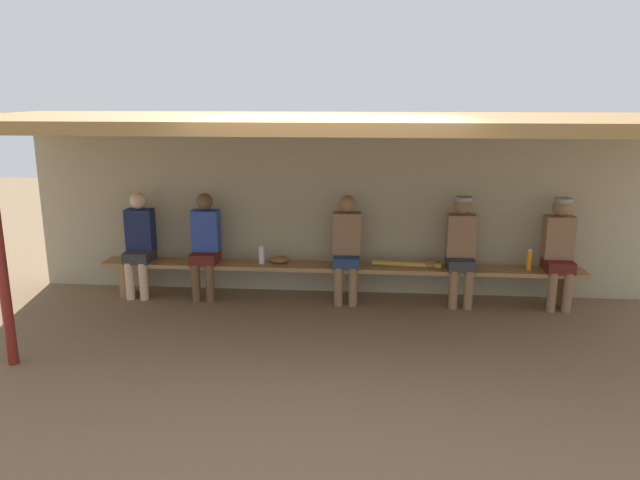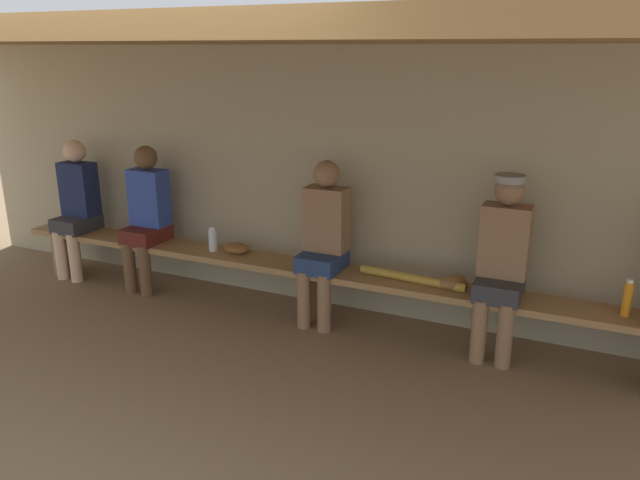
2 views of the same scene
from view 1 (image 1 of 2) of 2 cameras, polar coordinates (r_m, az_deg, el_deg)
name	(u,v)px [view 1 (image 1 of 2)]	position (r m, az deg, el deg)	size (l,w,h in m)	color
ground_plane	(330,351)	(6.25, 0.92, -10.42)	(24.00, 24.00, 0.00)	brown
back_wall	(341,208)	(7.83, 1.96, 3.02)	(8.00, 0.20, 2.20)	tan
dugout_roof	(335,122)	(6.41, 1.44, 11.08)	(8.00, 2.80, 0.12)	olive
support_post	(0,254)	(6.34, -27.96, -1.19)	(0.10, 0.10, 2.20)	maroon
bench	(338,271)	(7.57, 1.75, -2.93)	(6.00, 0.36, 0.46)	#9E7547
player_rightmost	(205,242)	(7.75, -10.78, -0.14)	(0.34, 0.42, 1.34)	#591E19
player_shirtless_tan	(461,245)	(7.55, 13.16, -0.51)	(0.34, 0.42, 1.34)	#333338
player_leftmost	(559,248)	(7.80, 21.62, -0.66)	(0.34, 0.42, 1.34)	#591E19
player_in_white	(139,240)	(8.02, -16.67, -0.02)	(0.34, 0.42, 1.34)	#333338
player_near_post	(347,244)	(7.47, 2.54, -0.43)	(0.34, 0.42, 1.34)	navy
water_bottle_orange	(262,255)	(7.64, -5.52, -1.46)	(0.08, 0.08, 0.22)	silver
water_bottle_green	(529,260)	(7.76, 19.13, -1.78)	(0.06, 0.06, 0.26)	orange
baseball_glove_worn	(280,260)	(7.64, -3.82, -1.86)	(0.24, 0.17, 0.09)	brown
baseball_glove_tan	(432,263)	(7.59, 10.49, -2.18)	(0.24, 0.17, 0.09)	olive
baseball_bat	(406,264)	(7.54, 8.15, -2.29)	(0.07, 0.07, 0.85)	#B28C33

